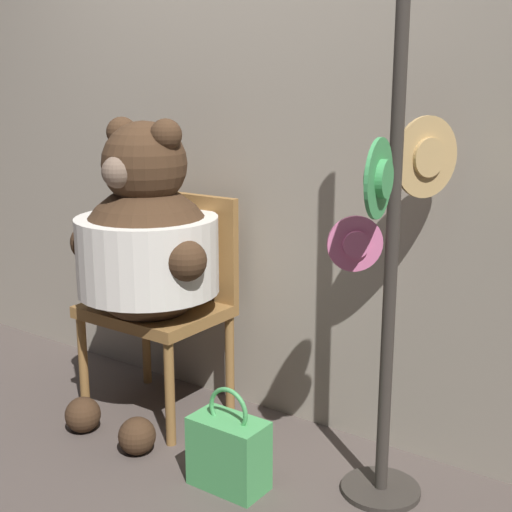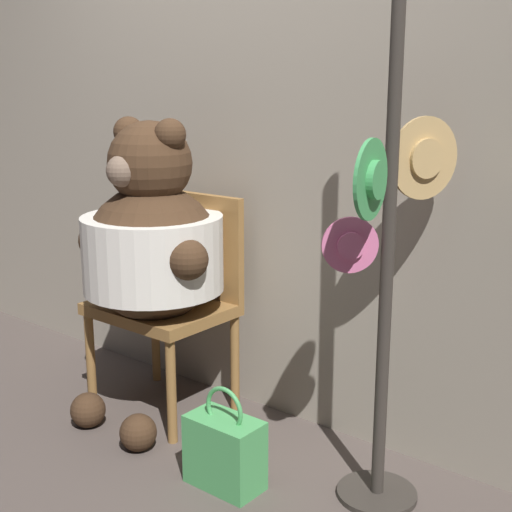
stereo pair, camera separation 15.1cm
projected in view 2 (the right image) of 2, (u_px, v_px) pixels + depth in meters
The scene contains 6 objects.
ground_plane at pixel (172, 455), 2.78m from camera, with size 14.00×14.00×0.00m, color #4C423D.
wall_back at pixel (272, 117), 2.94m from camera, with size 8.00×0.10×2.54m.
chair at pixel (173, 290), 3.11m from camera, with size 0.56×0.45×0.94m.
teddy_bear at pixel (151, 244), 2.92m from camera, with size 0.70×0.62×1.28m.
hat_display_rack at pixel (386, 274), 2.29m from camera, with size 0.30×0.53×1.72m.
handbag_on_ground at pixel (225, 451), 2.54m from camera, with size 0.27×0.15×0.38m.
Camera 2 is at (1.83, -1.75, 1.42)m, focal length 50.00 mm.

